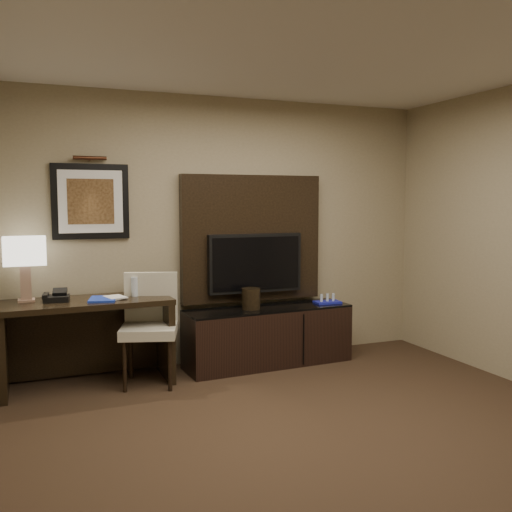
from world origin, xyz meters
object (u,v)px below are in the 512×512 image
desk_phone (57,295)px  water_bottle (134,287)px  credenza (268,336)px  desk_chair (149,329)px  ice_bucket (251,299)px  table_lamp (25,272)px  tv (255,263)px  minibar_tray (327,298)px  desk (88,343)px

desk_phone → water_bottle: 0.68m
credenza → water_bottle: size_ratio=9.58×
desk_chair → ice_bucket: desk_chair is taller
desk_chair → table_lamp: bearing=-178.8°
desk_phone → water_bottle: bearing=8.5°
tv → minibar_tray: 0.86m
desk_chair → water_bottle: 0.43m
desk → water_bottle: size_ratio=8.19×
table_lamp → ice_bucket: (2.06, -0.12, -0.35)m
tv → table_lamp: (-2.19, -0.08, 0.02)m
ice_bucket → minibar_tray: size_ratio=0.77×
tv → table_lamp: 2.19m
desk_phone → water_bottle: (0.68, 0.01, 0.04)m
desk → table_lamp: size_ratio=2.77×
desk → tv: size_ratio=1.46×
water_bottle → table_lamp: bearing=174.9°
credenza → desk_phone: size_ratio=8.07×
table_lamp → water_bottle: (0.93, -0.08, -0.17)m
credenza → tv: (-0.07, 0.19, 0.73)m
credenza → minibar_tray: (0.67, -0.00, 0.34)m
credenza → desk_chair: bearing=-174.9°
ice_bucket → tv: bearing=58.2°
tv → desk_phone: size_ratio=4.73×
water_bottle → ice_bucket: size_ratio=0.86×
ice_bucket → minibar_tray: bearing=0.4°
desk → water_bottle: bearing=2.3°
desk_chair → desk_phone: size_ratio=4.80×
desk → credenza: 1.76m
table_lamp → minibar_tray: (2.93, -0.12, -0.41)m
desk → credenza: bearing=-1.9°
tv → desk_chair: bearing=-162.5°
credenza → ice_bucket: 0.44m
desk → table_lamp: (-0.50, 0.11, 0.65)m
desk_phone → minibar_tray: 2.69m
desk_phone → ice_bucket: (1.82, -0.03, -0.14)m
desk → minibar_tray: size_ratio=5.42×
credenza → table_lamp: bearing=174.0°
desk_chair → water_bottle: (-0.09, 0.21, 0.36)m
desk → desk_chair: size_ratio=1.43×
credenza → desk_chair: (-1.24, -0.18, 0.21)m
desk_chair → water_bottle: size_ratio=5.71×
tv → desk_chair: tv is taller
credenza → tv: tv is taller
credenza → water_bottle: (-1.33, 0.03, 0.58)m
minibar_tray → tv: bearing=165.3°
desk_phone → minibar_tray: size_ratio=0.79×
tv → ice_bucket: 0.40m
desk_chair → minibar_tray: size_ratio=3.78×
desk → credenza: (1.75, -0.00, -0.10)m
tv → desk_phone: 1.96m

